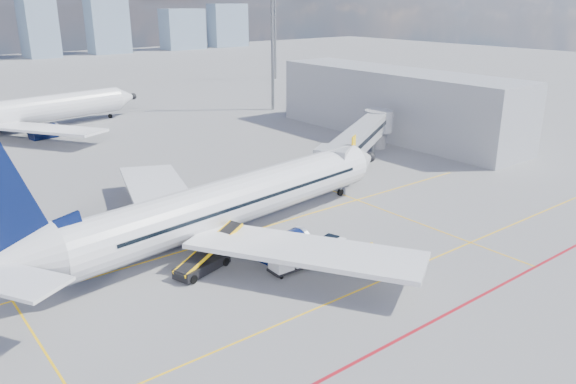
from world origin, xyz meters
The scene contains 12 objects.
ground centered at (0.00, 0.00, 0.00)m, with size 420.00×420.00×0.00m, color gray.
apron_markings centered at (-0.58, -3.91, 0.01)m, with size 90.00×35.12×0.01m.
jet_bridge centered at (23.51, 16.91, 3.74)m, with size 23.55×15.78×6.30m.
terminal_block centered at (39.95, 26.00, 5.00)m, with size 10.00×42.00×10.00m.
floodlight_mast_ne centered at (38.00, 55.00, 13.59)m, with size 3.20×0.61×25.45m.
floodlight_mast_far centered at (65.00, 90.00, 13.59)m, with size 3.20×0.61×25.45m.
main_aircraft centered at (-2.89, 7.89, 3.22)m, with size 43.72×37.97×12.81m.
second_aircraft centered at (-6.13, 63.47, 3.22)m, with size 43.10×37.31×12.65m.
baggage_tug centered at (3.22, 0.03, 0.74)m, with size 2.47×1.90×1.54m.
cargo_dolly centered at (-1.74, -0.48, 1.04)m, with size 3.51×1.64×1.90m.
belt_loader centered at (-7.04, 3.73, 0.72)m, with size 6.93×3.39×2.79m.
ramp_worker centered at (4.57, -3.05, 0.81)m, with size 0.59×0.39×1.62m, color yellow.
Camera 1 is at (-26.29, -31.37, 20.09)m, focal length 35.00 mm.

